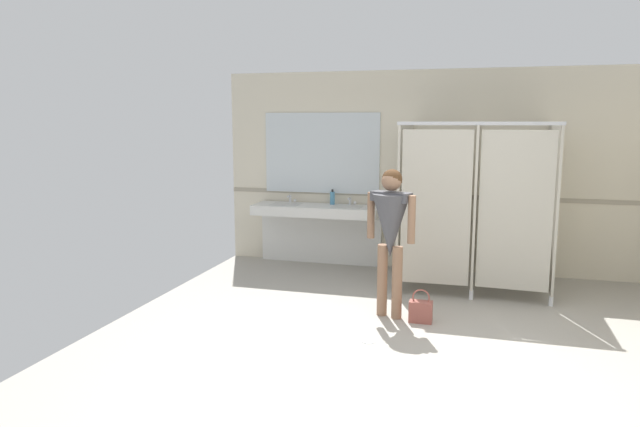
% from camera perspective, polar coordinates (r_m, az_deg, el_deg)
% --- Properties ---
extents(ground_plane, '(6.52, 6.85, 0.10)m').
position_cam_1_polar(ground_plane, '(5.44, 10.48, -14.13)').
color(ground_plane, '#9E998E').
extents(wall_back, '(6.52, 0.12, 2.78)m').
position_cam_1_polar(wall_back, '(8.21, 12.88, 4.06)').
color(wall_back, beige).
rests_on(wall_back, ground_plane).
extents(wall_back_tile_band, '(6.52, 0.01, 0.06)m').
position_cam_1_polar(wall_back_tile_band, '(8.18, 12.77, 1.64)').
color(wall_back_tile_band, '#9E937F').
rests_on(wall_back_tile_band, wall_back).
extents(vanity_counter, '(1.82, 0.55, 1.01)m').
position_cam_1_polar(vanity_counter, '(8.35, -0.21, -0.76)').
color(vanity_counter, silver).
rests_on(vanity_counter, ground_plane).
extents(mirror_panel, '(1.72, 0.02, 1.16)m').
position_cam_1_polar(mirror_panel, '(8.42, 0.15, 6.00)').
color(mirror_panel, silver).
rests_on(mirror_panel, wall_back).
extents(bathroom_stalls, '(1.83, 1.36, 2.08)m').
position_cam_1_polar(bathroom_stalls, '(7.30, 15.13, 0.95)').
color(bathroom_stalls, '#B2AD9E').
rests_on(bathroom_stalls, ground_plane).
extents(person_standing, '(0.53, 0.51, 1.59)m').
position_cam_1_polar(person_standing, '(6.10, 7.01, -1.16)').
color(person_standing, '#8C664C').
rests_on(person_standing, ground_plane).
extents(handbag, '(0.24, 0.13, 0.36)m').
position_cam_1_polar(handbag, '(6.20, 9.94, -9.46)').
color(handbag, '#934C42').
rests_on(handbag, ground_plane).
extents(soap_dispenser, '(0.07, 0.07, 0.22)m').
position_cam_1_polar(soap_dispenser, '(8.32, 1.24, 1.56)').
color(soap_dispenser, teal).
rests_on(soap_dispenser, vanity_counter).
extents(floor_drain_cover, '(0.14, 0.14, 0.01)m').
position_cam_1_polar(floor_drain_cover, '(5.66, 4.83, -12.46)').
color(floor_drain_cover, '#B7BABF').
rests_on(floor_drain_cover, ground_plane).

